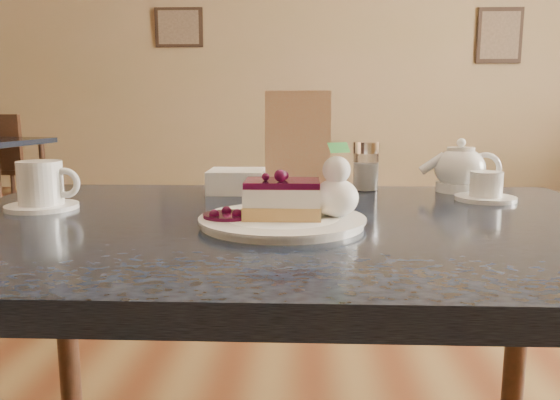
{
  "coord_description": "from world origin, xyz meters",
  "views": [
    {
      "loc": [
        -0.17,
        -0.88,
        0.87
      ],
      "look_at": [
        -0.2,
        -0.16,
        0.75
      ],
      "focal_mm": 35.0,
      "sensor_mm": 36.0,
      "label": 1
    }
  ],
  "objects_px": {
    "tea_set": "(464,174)",
    "main_table": "(283,264)",
    "cheesecake_slice": "(282,199)",
    "dessert_plate": "(282,221)",
    "coffee_set": "(42,188)"
  },
  "relations": [
    {
      "from": "main_table",
      "to": "cheesecake_slice",
      "type": "distance_m",
      "value": 0.12
    },
    {
      "from": "main_table",
      "to": "dessert_plate",
      "type": "relative_size",
      "value": 4.68
    },
    {
      "from": "tea_set",
      "to": "main_table",
      "type": "bearing_deg",
      "value": -142.07
    },
    {
      "from": "coffee_set",
      "to": "tea_set",
      "type": "relative_size",
      "value": 0.6
    },
    {
      "from": "cheesecake_slice",
      "to": "coffee_set",
      "type": "relative_size",
      "value": 0.86
    },
    {
      "from": "main_table",
      "to": "cheesecake_slice",
      "type": "xyz_separation_m",
      "value": [
        0.0,
        -0.05,
        0.11
      ]
    },
    {
      "from": "cheesecake_slice",
      "to": "tea_set",
      "type": "xyz_separation_m",
      "value": [
        0.36,
        0.32,
        0.0
      ]
    },
    {
      "from": "main_table",
      "to": "coffee_set",
      "type": "height_order",
      "value": "coffee_set"
    },
    {
      "from": "cheesecake_slice",
      "to": "tea_set",
      "type": "height_order",
      "value": "tea_set"
    },
    {
      "from": "dessert_plate",
      "to": "tea_set",
      "type": "height_order",
      "value": "tea_set"
    },
    {
      "from": "coffee_set",
      "to": "main_table",
      "type": "bearing_deg",
      "value": -9.35
    },
    {
      "from": "dessert_plate",
      "to": "coffee_set",
      "type": "height_order",
      "value": "coffee_set"
    },
    {
      "from": "dessert_plate",
      "to": "coffee_set",
      "type": "relative_size",
      "value": 1.84
    },
    {
      "from": "cheesecake_slice",
      "to": "tea_set",
      "type": "relative_size",
      "value": 0.52
    },
    {
      "from": "dessert_plate",
      "to": "cheesecake_slice",
      "type": "xyz_separation_m",
      "value": [
        0.0,
        0.0,
        0.03
      ]
    }
  ]
}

